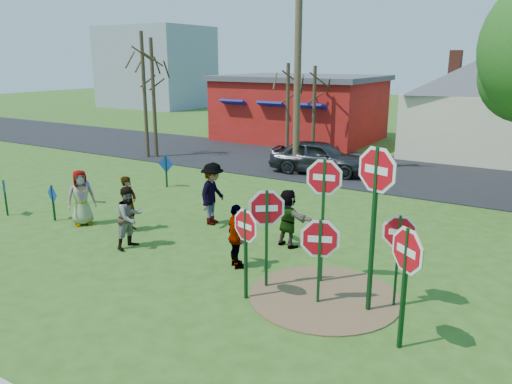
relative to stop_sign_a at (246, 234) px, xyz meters
The scene contains 29 objects.
ground 3.91m from the stop_sign_a, 148.38° to the left, with size 120.00×120.00×0.00m, color #305017.
road 13.83m from the stop_sign_a, 103.00° to the left, with size 120.00×7.50×0.04m, color black.
dirt_patch 2.20m from the stop_sign_a, 32.82° to the left, with size 3.20×3.20×0.03m, color brown.
red_building 21.68m from the stop_sign_a, 113.36° to the left, with size 9.40×7.69×3.90m.
cream_house 20.11m from the stop_sign_a, 83.11° to the left, with size 9.40×9.40×6.50m.
distant_building 44.63m from the stop_sign_a, 134.26° to the left, with size 10.00×8.00×8.00m, color #8C939E.
stop_sign_a is the anchor object (origin of this frame).
stop_sign_b 2.00m from the stop_sign_a, 56.40° to the left, with size 1.06×0.25×2.98m.
stop_sign_c 2.74m from the stop_sign_a, 18.70° to the left, with size 1.13×0.45×3.51m.
stop_sign_d 3.06m from the stop_sign_a, 24.77° to the left, with size 0.89×0.30×2.07m.
stop_sign_e 1.52m from the stop_sign_a, 23.31° to the left, with size 1.02×0.44×1.96m.
stop_sign_f 3.32m from the stop_sign_a, ahead, with size 0.88×0.69×2.37m.
stop_sign_g 0.73m from the stop_sign_a, 82.32° to the left, with size 0.87×0.67×2.37m.
blue_diamond_a 9.74m from the stop_sign_a, behind, with size 0.56×0.32×1.18m.
blue_diamond_b 8.07m from the stop_sign_a, behind, with size 0.59×0.14×1.15m.
blue_diamond_c 9.22m from the stop_sign_a, 160.07° to the left, with size 0.57×0.06×1.00m.
blue_diamond_d 10.00m from the stop_sign_a, 140.53° to the left, with size 0.67×0.13×1.27m.
person_a 7.04m from the stop_sign_a, 167.46° to the left, with size 0.83×0.54×1.70m, color #405285.
person_b 5.58m from the stop_sign_a, 160.22° to the left, with size 0.60×0.39×1.63m, color #2A6D60.
person_c 4.34m from the stop_sign_a, 168.02° to the left, with size 0.82×0.64×1.68m, color brown.
person_d 5.06m from the stop_sign_a, 133.80° to the left, with size 1.23×0.71×1.90m, color #303035.
person_e 1.76m from the stop_sign_a, 130.31° to the left, with size 0.93×0.39×1.58m, color #462B50.
person_f 3.27m from the stop_sign_a, 101.87° to the left, with size 1.47×0.47×1.58m, color #1E4926.
suv 12.10m from the stop_sign_a, 107.04° to the left, with size 1.71×4.24×1.45m, color #2F3034.
utility_pole 12.22m from the stop_sign_a, 111.69° to the left, with size 2.22×0.82×9.37m.
bare_tree_west 16.53m from the stop_sign_a, 140.16° to the left, with size 1.80×1.80×6.18m.
bare_tree_east 16.62m from the stop_sign_a, 110.06° to the left, with size 1.80×1.80×4.55m.
bare_tree_mid 16.44m from the stop_sign_a, 138.64° to the left, with size 1.80×1.80×5.88m.
bare_tree_extra 15.68m from the stop_sign_a, 114.59° to the left, with size 1.80×1.80×4.69m.
Camera 1 is at (8.26, -10.03, 4.92)m, focal length 35.00 mm.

